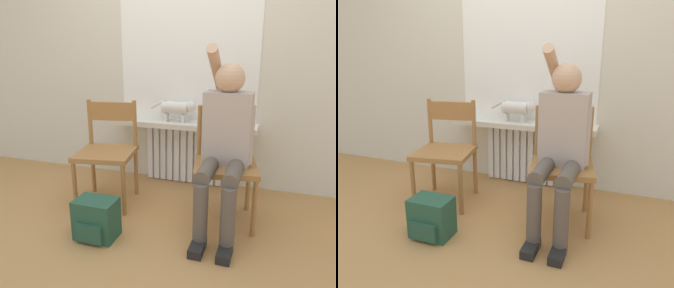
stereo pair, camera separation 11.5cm
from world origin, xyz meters
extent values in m
plane|color=#B27F47|center=(0.00, 0.00, 0.00)|extent=(12.00, 12.00, 0.00)
cube|color=beige|center=(0.00, 1.23, 1.35)|extent=(7.00, 0.06, 2.70)
cube|color=white|center=(0.00, 1.16, 0.29)|extent=(0.77, 0.05, 0.58)
cube|color=white|center=(-0.35, 1.12, 0.29)|extent=(0.05, 0.03, 0.55)
cube|color=white|center=(-0.28, 1.12, 0.29)|extent=(0.05, 0.03, 0.55)
cube|color=white|center=(-0.21, 1.12, 0.29)|extent=(0.05, 0.03, 0.55)
cube|color=white|center=(-0.14, 1.12, 0.29)|extent=(0.05, 0.03, 0.55)
cube|color=white|center=(-0.07, 1.12, 0.29)|extent=(0.05, 0.03, 0.55)
cube|color=white|center=(0.00, 1.12, 0.29)|extent=(0.05, 0.03, 0.55)
cube|color=white|center=(0.07, 1.12, 0.29)|extent=(0.05, 0.03, 0.55)
cube|color=white|center=(0.14, 1.12, 0.29)|extent=(0.05, 0.03, 0.55)
cube|color=white|center=(0.21, 1.12, 0.29)|extent=(0.05, 0.03, 0.55)
cube|color=white|center=(0.28, 1.12, 0.29)|extent=(0.05, 0.03, 0.55)
cube|color=white|center=(0.35, 1.12, 0.29)|extent=(0.05, 0.03, 0.55)
cube|color=silver|center=(0.00, 1.07, 0.60)|extent=(1.38, 0.26, 0.05)
cube|color=white|center=(0.00, 1.20, 1.27)|extent=(1.32, 0.01, 1.29)
cube|color=#9E6B38|center=(-0.50, 0.48, 0.45)|extent=(0.53, 0.53, 0.04)
cylinder|color=#9E6B38|center=(-0.67, 0.25, 0.21)|extent=(0.04, 0.04, 0.43)
cylinder|color=#9E6B38|center=(-0.26, 0.32, 0.21)|extent=(0.04, 0.04, 0.43)
cylinder|color=#9E6B38|center=(-0.73, 0.65, 0.21)|extent=(0.04, 0.04, 0.43)
cylinder|color=#9E6B38|center=(-0.33, 0.72, 0.21)|extent=(0.04, 0.04, 0.43)
cylinder|color=#9E6B38|center=(-0.73, 0.65, 0.67)|extent=(0.04, 0.04, 0.40)
cylinder|color=#9E6B38|center=(-0.33, 0.72, 0.67)|extent=(0.04, 0.04, 0.40)
cube|color=#9E6B38|center=(-0.53, 0.68, 0.77)|extent=(0.41, 0.09, 0.16)
cube|color=#9E6B38|center=(0.50, 0.48, 0.45)|extent=(0.54, 0.54, 0.04)
cylinder|color=#9E6B38|center=(0.34, 0.24, 0.21)|extent=(0.04, 0.04, 0.43)
cylinder|color=#9E6B38|center=(0.74, 0.32, 0.21)|extent=(0.04, 0.04, 0.43)
cylinder|color=#9E6B38|center=(0.26, 0.64, 0.21)|extent=(0.04, 0.04, 0.43)
cylinder|color=#9E6B38|center=(0.66, 0.72, 0.21)|extent=(0.04, 0.04, 0.43)
cylinder|color=#9E6B38|center=(0.26, 0.64, 0.67)|extent=(0.04, 0.04, 0.40)
cylinder|color=#9E6B38|center=(0.66, 0.72, 0.67)|extent=(0.04, 0.04, 0.40)
cube|color=#9E6B38|center=(0.46, 0.68, 0.77)|extent=(0.41, 0.10, 0.16)
cylinder|color=brown|center=(0.41, 0.29, 0.48)|extent=(0.11, 0.43, 0.11)
cylinder|color=brown|center=(0.59, 0.29, 0.48)|extent=(0.11, 0.43, 0.11)
cylinder|color=brown|center=(0.41, 0.07, 0.23)|extent=(0.10, 0.10, 0.45)
cylinder|color=brown|center=(0.59, 0.07, 0.23)|extent=(0.10, 0.10, 0.45)
cube|color=black|center=(0.41, 0.01, 0.03)|extent=(0.09, 0.20, 0.06)
cube|color=black|center=(0.59, 0.01, 0.03)|extent=(0.09, 0.20, 0.06)
cube|color=#AD9E93|center=(0.50, 0.50, 0.73)|extent=(0.34, 0.20, 0.53)
sphere|color=tan|center=(0.50, 0.50, 1.09)|extent=(0.21, 0.21, 0.21)
cylinder|color=tan|center=(0.38, 0.64, 1.14)|extent=(0.08, 0.50, 0.38)
cylinder|color=#AD9E93|center=(0.65, 0.46, 0.71)|extent=(0.08, 0.08, 0.42)
cylinder|color=silver|center=(-0.08, 1.07, 0.76)|extent=(0.24, 0.11, 0.11)
sphere|color=silver|center=(0.07, 1.07, 0.78)|extent=(0.10, 0.10, 0.10)
cone|color=silver|center=(0.07, 1.05, 0.82)|extent=(0.04, 0.04, 0.04)
cone|color=silver|center=(0.07, 1.10, 0.82)|extent=(0.04, 0.04, 0.04)
cylinder|color=silver|center=(0.01, 1.04, 0.67)|extent=(0.03, 0.03, 0.08)
cylinder|color=silver|center=(0.01, 1.10, 0.67)|extent=(0.03, 0.03, 0.08)
cylinder|color=silver|center=(-0.16, 1.04, 0.67)|extent=(0.03, 0.03, 0.08)
cylinder|color=silver|center=(-0.16, 1.10, 0.67)|extent=(0.03, 0.03, 0.08)
cylinder|color=silver|center=(-0.24, 1.07, 0.79)|extent=(0.16, 0.03, 0.11)
cube|color=#234C38|center=(-0.31, -0.03, 0.14)|extent=(0.29, 0.20, 0.29)
cube|color=#234C38|center=(-0.31, -0.15, 0.09)|extent=(0.20, 0.03, 0.13)
camera|label=1|loc=(0.82, -1.83, 1.29)|focal=35.00mm
camera|label=2|loc=(0.93, -1.79, 1.29)|focal=35.00mm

